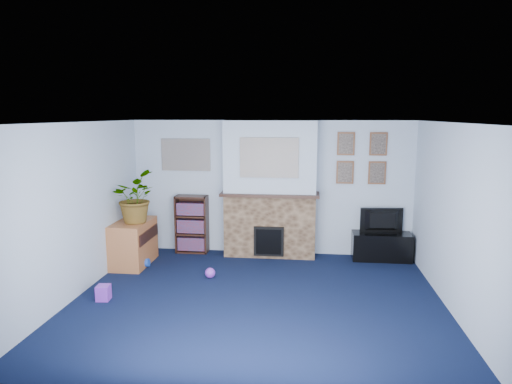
# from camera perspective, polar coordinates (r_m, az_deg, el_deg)

# --- Properties ---
(floor) EXTENTS (5.00, 4.50, 0.01)m
(floor) POSITION_cam_1_polar(r_m,az_deg,el_deg) (6.36, 0.14, -13.47)
(floor) COLOR black
(floor) RESTS_ON ground
(ceiling) EXTENTS (5.00, 4.50, 0.01)m
(ceiling) POSITION_cam_1_polar(r_m,az_deg,el_deg) (5.85, 0.15, 8.68)
(ceiling) COLOR white
(ceiling) RESTS_ON wall_back
(wall_back) EXTENTS (5.00, 0.04, 2.40)m
(wall_back) POSITION_cam_1_polar(r_m,az_deg,el_deg) (8.19, 1.88, 0.54)
(wall_back) COLOR silver
(wall_back) RESTS_ON ground
(wall_front) EXTENTS (5.00, 0.04, 2.40)m
(wall_front) POSITION_cam_1_polar(r_m,az_deg,el_deg) (3.85, -3.62, -10.13)
(wall_front) COLOR silver
(wall_front) RESTS_ON ground
(wall_left) EXTENTS (0.04, 4.50, 2.40)m
(wall_left) POSITION_cam_1_polar(r_m,az_deg,el_deg) (6.74, -21.51, -2.14)
(wall_left) COLOR silver
(wall_left) RESTS_ON ground
(wall_right) EXTENTS (0.04, 4.50, 2.40)m
(wall_right) POSITION_cam_1_polar(r_m,az_deg,el_deg) (6.24, 23.64, -3.19)
(wall_right) COLOR silver
(wall_right) RESTS_ON ground
(chimney_breast) EXTENTS (1.72, 0.50, 2.40)m
(chimney_breast) POSITION_cam_1_polar(r_m,az_deg,el_deg) (8.00, 1.77, 0.19)
(chimney_breast) COLOR brown
(chimney_breast) RESTS_ON ground
(collage_main) EXTENTS (1.00, 0.03, 0.68)m
(collage_main) POSITION_cam_1_polar(r_m,az_deg,el_deg) (7.71, 1.66, 4.31)
(collage_main) COLOR gray
(collage_main) RESTS_ON chimney_breast
(collage_left) EXTENTS (0.90, 0.03, 0.58)m
(collage_left) POSITION_cam_1_polar(r_m,az_deg,el_deg) (8.38, -8.77, 4.63)
(collage_left) COLOR gray
(collage_left) RESTS_ON wall_back
(portrait_tl) EXTENTS (0.30, 0.03, 0.40)m
(portrait_tl) POSITION_cam_1_polar(r_m,az_deg,el_deg) (8.09, 11.18, 5.94)
(portrait_tl) COLOR brown
(portrait_tl) RESTS_ON wall_back
(portrait_tr) EXTENTS (0.30, 0.03, 0.40)m
(portrait_tr) POSITION_cam_1_polar(r_m,az_deg,el_deg) (8.15, 15.05, 5.82)
(portrait_tr) COLOR brown
(portrait_tr) RESTS_ON wall_back
(portrait_bl) EXTENTS (0.30, 0.03, 0.40)m
(portrait_bl) POSITION_cam_1_polar(r_m,az_deg,el_deg) (8.13, 11.06, 2.43)
(portrait_bl) COLOR brown
(portrait_bl) RESTS_ON wall_back
(portrait_br) EXTENTS (0.30, 0.03, 0.40)m
(portrait_br) POSITION_cam_1_polar(r_m,az_deg,el_deg) (8.20, 14.90, 2.34)
(portrait_br) COLOR brown
(portrait_br) RESTS_ON wall_back
(tv_stand) EXTENTS (1.00, 0.42, 0.48)m
(tv_stand) POSITION_cam_1_polar(r_m,az_deg,el_deg) (8.27, 15.40, -6.65)
(tv_stand) COLOR black
(tv_stand) RESTS_ON ground
(television) EXTENTS (0.74, 0.17, 0.42)m
(television) POSITION_cam_1_polar(r_m,az_deg,el_deg) (8.18, 15.52, -3.49)
(television) COLOR black
(television) RESTS_ON tv_stand
(bookshelf) EXTENTS (0.58, 0.28, 1.05)m
(bookshelf) POSITION_cam_1_polar(r_m,az_deg,el_deg) (8.43, -8.00, -4.14)
(bookshelf) COLOR black
(bookshelf) RESTS_ON ground
(sideboard) EXTENTS (0.53, 0.95, 0.74)m
(sideboard) POSITION_cam_1_polar(r_m,az_deg,el_deg) (7.98, -15.07, -6.30)
(sideboard) COLOR #AE6538
(sideboard) RESTS_ON ground
(potted_plant) EXTENTS (0.91, 0.96, 0.84)m
(potted_plant) POSITION_cam_1_polar(r_m,az_deg,el_deg) (7.74, -15.13, -0.64)
(potted_plant) COLOR #26661E
(potted_plant) RESTS_ON sideboard
(mantel_clock) EXTENTS (0.09, 0.05, 0.13)m
(mantel_clock) POSITION_cam_1_polar(r_m,az_deg,el_deg) (7.95, 1.62, 0.40)
(mantel_clock) COLOR gold
(mantel_clock) RESTS_ON chimney_breast
(mantel_candle) EXTENTS (0.05, 0.05, 0.15)m
(mantel_candle) POSITION_cam_1_polar(r_m,az_deg,el_deg) (7.92, 4.33, 0.42)
(mantel_candle) COLOR #B2BFC6
(mantel_candle) RESTS_ON chimney_breast
(mantel_teddy) EXTENTS (0.13, 0.13, 0.13)m
(mantel_teddy) POSITION_cam_1_polar(r_m,az_deg,el_deg) (8.01, -2.14, 0.43)
(mantel_teddy) COLOR gray
(mantel_teddy) RESTS_ON chimney_breast
(mantel_can) EXTENTS (0.07, 0.07, 0.13)m
(mantel_can) POSITION_cam_1_polar(r_m,az_deg,el_deg) (7.92, 6.26, 0.24)
(mantel_can) COLOR purple
(mantel_can) RESTS_ON chimney_breast
(green_crate) EXTENTS (0.38, 0.34, 0.26)m
(green_crate) POSITION_cam_1_polar(r_m,az_deg,el_deg) (7.79, -16.25, -8.36)
(green_crate) COLOR #198C26
(green_crate) RESTS_ON ground
(toy_ball) EXTENTS (0.16, 0.16, 0.16)m
(toy_ball) POSITION_cam_1_polar(r_m,az_deg,el_deg) (7.20, -5.76, -9.95)
(toy_ball) COLOR purple
(toy_ball) RESTS_ON ground
(toy_block) EXTENTS (0.19, 0.19, 0.21)m
(toy_block) POSITION_cam_1_polar(r_m,az_deg,el_deg) (6.69, -18.54, -11.80)
(toy_block) COLOR purple
(toy_block) RESTS_ON ground
(toy_tube) EXTENTS (0.30, 0.13, 0.17)m
(toy_tube) POSITION_cam_1_polar(r_m,az_deg,el_deg) (7.86, -14.22, -8.64)
(toy_tube) COLOR blue
(toy_tube) RESTS_ON ground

